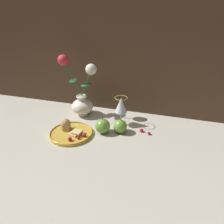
# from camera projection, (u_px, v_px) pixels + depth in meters

# --- Properties ---
(ground_plane) EXTENTS (2.40, 2.40, 0.00)m
(ground_plane) POSITION_uv_depth(u_px,v_px,m) (98.00, 133.00, 1.12)
(ground_plane) COLOR #B7B2A3
(ground_plane) RESTS_ON ground
(wall_back) EXTENTS (2.40, 0.04, 1.20)m
(wall_back) POSITION_uv_depth(u_px,v_px,m) (115.00, 1.00, 1.10)
(wall_back) COLOR #422D1E
(wall_back) RESTS_ON ground_plane
(vase) EXTENTS (0.23, 0.12, 0.35)m
(vase) POSITION_uv_depth(u_px,v_px,m) (81.00, 97.00, 1.25)
(vase) COLOR silver
(vase) RESTS_ON ground_plane
(plate_with_pastries) EXTENTS (0.22, 0.22, 0.07)m
(plate_with_pastries) POSITION_uv_depth(u_px,v_px,m) (70.00, 131.00, 1.10)
(plate_with_pastries) COLOR gold
(plate_with_pastries) RESTS_ON ground_plane
(wine_glass) EXTENTS (0.07, 0.07, 0.16)m
(wine_glass) POSITION_uv_depth(u_px,v_px,m) (121.00, 106.00, 1.14)
(wine_glass) COLOR silver
(wine_glass) RESTS_ON ground_plane
(apple_beside_vase) EXTENTS (0.08, 0.08, 0.09)m
(apple_beside_vase) POSITION_uv_depth(u_px,v_px,m) (103.00, 126.00, 1.10)
(apple_beside_vase) COLOR #669938
(apple_beside_vase) RESTS_ON ground_plane
(apple_near_glass) EXTENTS (0.07, 0.07, 0.08)m
(apple_near_glass) POSITION_uv_depth(u_px,v_px,m) (120.00, 126.00, 1.11)
(apple_near_glass) COLOR #669938
(apple_near_glass) RESTS_ON ground_plane
(berry_near_plate) EXTENTS (0.02, 0.02, 0.02)m
(berry_near_plate) POSITION_uv_depth(u_px,v_px,m) (149.00, 133.00, 1.10)
(berry_near_plate) COLOR #AD192D
(berry_near_plate) RESTS_ON ground_plane
(berry_front_center) EXTENTS (0.02, 0.02, 0.02)m
(berry_front_center) POSITION_uv_depth(u_px,v_px,m) (141.00, 130.00, 1.12)
(berry_front_center) COLOR #AD192D
(berry_front_center) RESTS_ON ground_plane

